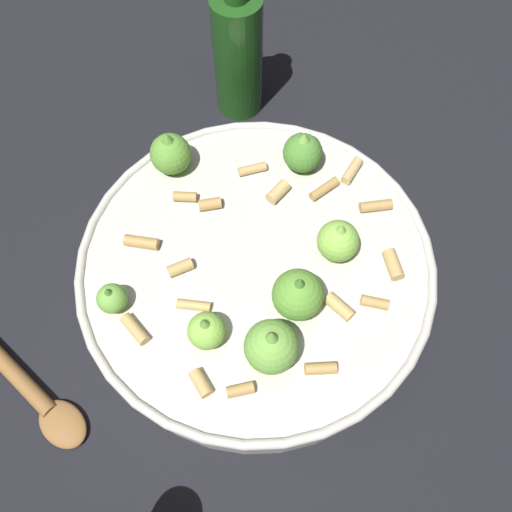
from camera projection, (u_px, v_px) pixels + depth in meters
The scene contains 4 objects.
ground_plane at pixel (256, 287), 0.55m from camera, with size 2.40×2.40×0.00m, color black.
cooking_pan at pixel (256, 271), 0.52m from camera, with size 0.34×0.34×0.12m.
olive_oil_bottle at pixel (238, 52), 0.59m from camera, with size 0.06×0.06×0.20m.
wooden_spoon at pixel (6, 364), 0.50m from camera, with size 0.18×0.21×0.02m.
Camera 1 is at (0.03, 0.22, 0.50)m, focal length 36.92 mm.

